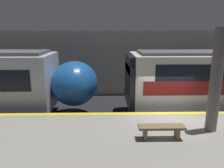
{
  "coord_description": "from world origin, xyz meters",
  "views": [
    {
      "loc": [
        -2.7,
        -8.88,
        4.47
      ],
      "look_at": [
        -2.47,
        0.91,
        2.13
      ],
      "focal_mm": 35.0,
      "sensor_mm": 36.0,
      "label": 1
    }
  ],
  "objects": [
    {
      "name": "ground_plane",
      "position": [
        0.0,
        0.0,
        0.0
      ],
      "size": [
        120.0,
        120.0,
        0.0
      ],
      "primitive_type": "plane",
      "color": "black"
    },
    {
      "name": "platform",
      "position": [
        0.0,
        -2.21,
        0.53
      ],
      "size": [
        40.0,
        4.42,
        1.08
      ],
      "color": "gray",
      "rests_on": "ground"
    },
    {
      "name": "station_rear_barrier",
      "position": [
        0.0,
        6.5,
        2.28
      ],
      "size": [
        50.0,
        0.15,
        4.56
      ],
      "color": "#B2AD9E",
      "rests_on": "ground"
    },
    {
      "name": "support_pillar_near",
      "position": [
        0.98,
        -1.78,
        2.85
      ],
      "size": [
        0.39,
        0.39,
        3.55
      ],
      "color": "slate",
      "rests_on": "platform"
    },
    {
      "name": "platform_bench",
      "position": [
        -0.95,
        -2.39,
        1.41
      ],
      "size": [
        1.5,
        0.4,
        0.45
      ],
      "color": "brown",
      "rests_on": "platform"
    }
  ]
}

